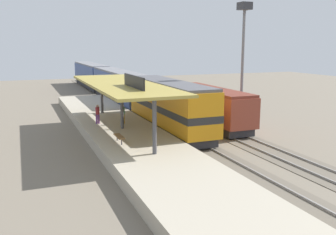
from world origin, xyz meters
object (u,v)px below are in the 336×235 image
at_px(platform_bench, 119,137).
at_px(passenger_carriage_front, 119,86).
at_px(locomotive, 169,106).
at_px(person_walking, 98,113).
at_px(passenger_carriage_rear, 91,75).
at_px(freight_car, 211,106).
at_px(person_waiting, 123,113).
at_px(light_mast, 243,38).

relative_size(platform_bench, passenger_carriage_front, 0.08).
height_order(locomotive, person_walking, locomotive).
bearing_deg(passenger_carriage_front, person_walking, -110.61).
relative_size(passenger_carriage_front, passenger_carriage_rear, 1.00).
relative_size(passenger_carriage_front, freight_car, 1.67).
xyz_separation_m(freight_car, person_waiting, (-8.66, 0.19, -0.12)).
bearing_deg(locomotive, light_mast, 2.87).
bearing_deg(passenger_carriage_rear, passenger_carriage_front, -90.00).
relative_size(light_mast, person_waiting, 6.84).
xyz_separation_m(platform_bench, person_waiting, (1.94, 6.26, 0.51)).
bearing_deg(person_walking, freight_car, -5.54).
distance_m(passenger_carriage_front, passenger_carriage_rear, 20.80).
bearing_deg(person_walking, passenger_carriage_rear, 80.62).
height_order(light_mast, person_waiting, light_mast).
height_order(passenger_carriage_rear, freight_car, passenger_carriage_rear).
bearing_deg(passenger_carriage_front, locomotive, -90.00).
relative_size(passenger_carriage_rear, person_waiting, 11.70).
height_order(platform_bench, passenger_carriage_rear, passenger_carriage_rear).
relative_size(platform_bench, person_walking, 0.99).
bearing_deg(light_mast, platform_bench, -157.26).
bearing_deg(passenger_carriage_rear, light_mast, -78.52).
distance_m(light_mast, person_walking, 15.44).
bearing_deg(person_walking, platform_bench, -89.01).
relative_size(light_mast, person_walking, 6.84).
relative_size(locomotive, passenger_carriage_rear, 0.72).
bearing_deg(person_waiting, freight_car, -1.25).
xyz_separation_m(passenger_carriage_rear, light_mast, (7.80, -38.41, 6.08)).
xyz_separation_m(locomotive, person_waiting, (-4.06, 0.87, -0.56)).
bearing_deg(light_mast, person_waiting, 177.69).
xyz_separation_m(platform_bench, person_walking, (-0.12, 7.11, 0.51)).
relative_size(passenger_carriage_rear, light_mast, 1.71).
xyz_separation_m(passenger_carriage_rear, person_waiting, (-4.06, -37.93, -0.46)).
height_order(locomotive, light_mast, light_mast).
bearing_deg(locomotive, freight_car, 8.42).
bearing_deg(person_waiting, light_mast, -2.31).
bearing_deg(passenger_carriage_rear, locomotive, -90.00).
bearing_deg(person_walking, person_waiting, -22.40).
xyz_separation_m(freight_car, light_mast, (3.20, -0.29, 6.43)).
bearing_deg(platform_bench, passenger_carriage_rear, 82.27).
height_order(locomotive, person_waiting, locomotive).
distance_m(passenger_carriage_front, freight_car, 17.92).
height_order(passenger_carriage_front, person_waiting, passenger_carriage_front).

